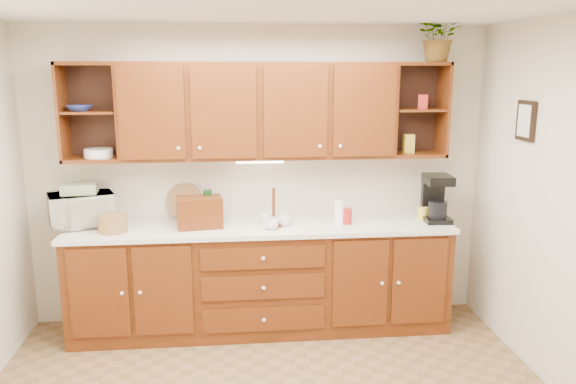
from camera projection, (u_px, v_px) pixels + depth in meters
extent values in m
plane|color=beige|center=(259.00, 177.00, 4.97)|extent=(4.00, 0.00, 4.00)
cube|color=#3D1E07|center=(262.00, 279.00, 4.86)|extent=(3.20, 0.60, 0.90)
cube|color=white|center=(261.00, 227.00, 4.75)|extent=(3.24, 0.64, 0.04)
cube|color=#3D1E07|center=(259.00, 111.00, 4.69)|extent=(2.30, 0.33, 0.80)
cube|color=black|center=(94.00, 111.00, 4.70)|extent=(0.45, 0.02, 0.80)
cube|color=black|center=(413.00, 109.00, 4.97)|extent=(0.45, 0.02, 0.80)
cube|color=#3D1E07|center=(90.00, 112.00, 4.55)|extent=(0.43, 0.30, 0.02)
cube|color=#3D1E07|center=(419.00, 110.00, 4.82)|extent=(0.43, 0.30, 0.02)
cube|color=#3D1E07|center=(421.00, 64.00, 4.74)|extent=(0.45, 0.33, 0.03)
cube|color=white|center=(260.00, 161.00, 4.73)|extent=(0.40, 0.05, 0.02)
cube|color=black|center=(526.00, 121.00, 4.22)|extent=(0.03, 0.24, 0.30)
cylinder|color=#9F6E42|center=(113.00, 223.00, 4.54)|extent=(0.23, 0.23, 0.14)
imported|color=silver|center=(81.00, 210.00, 4.70)|extent=(0.60, 0.50, 0.28)
cube|color=#E1DC6A|center=(80.00, 188.00, 4.66)|extent=(0.30, 0.23, 0.08)
cylinder|color=black|center=(208.00, 207.00, 4.73)|extent=(0.09, 0.09, 0.30)
cylinder|color=#9F6E42|center=(185.00, 218.00, 4.93)|extent=(0.34, 0.15, 0.32)
cube|color=#3D1E07|center=(200.00, 212.00, 4.66)|extent=(0.39, 0.28, 0.26)
cylinder|color=#3D1E07|center=(274.00, 207.00, 4.67)|extent=(0.03, 0.03, 0.33)
cylinder|color=#3D1E07|center=(274.00, 225.00, 4.70)|extent=(0.13, 0.13, 0.02)
imported|color=white|center=(284.00, 220.00, 4.72)|extent=(0.14, 0.14, 0.10)
imported|color=white|center=(266.00, 219.00, 4.75)|extent=(0.14, 0.14, 0.10)
imported|color=white|center=(271.00, 224.00, 4.61)|extent=(0.14, 0.14, 0.10)
cylinder|color=#AC2019|center=(345.00, 216.00, 4.78)|extent=(0.14, 0.14, 0.13)
cylinder|color=white|center=(339.00, 213.00, 4.76)|extent=(0.10, 0.10, 0.20)
cylinder|color=gold|center=(423.00, 213.00, 4.92)|extent=(0.10, 0.10, 0.11)
cube|color=black|center=(436.00, 219.00, 4.87)|extent=(0.23, 0.29, 0.04)
cube|color=black|center=(433.00, 196.00, 4.94)|extent=(0.20, 0.08, 0.35)
cube|color=black|center=(438.00, 179.00, 4.79)|extent=(0.23, 0.29, 0.08)
cylinder|color=black|center=(437.00, 210.00, 4.83)|extent=(0.17, 0.17, 0.15)
imported|color=#273A91|center=(79.00, 108.00, 4.52)|extent=(0.24, 0.24, 0.05)
cylinder|color=white|center=(99.00, 153.00, 4.62)|extent=(0.26, 0.26, 0.07)
cube|color=gold|center=(409.00, 143.00, 4.87)|extent=(0.09, 0.07, 0.16)
cube|color=#AC2019|center=(423.00, 102.00, 4.78)|extent=(0.10, 0.09, 0.12)
imported|color=#999999|center=(440.00, 36.00, 4.67)|extent=(0.44, 0.40, 0.42)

